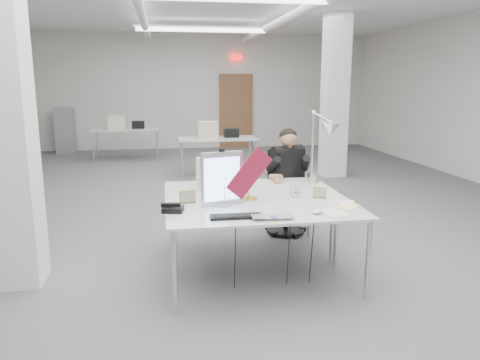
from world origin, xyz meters
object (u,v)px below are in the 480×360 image
(monitor, at_px, (222,179))
(desk_phone, at_px, (173,209))
(office_chair, at_px, (286,196))
(architect_lamp, at_px, (320,147))
(desk_main, at_px, (265,211))
(seated_person, at_px, (288,164))
(bankers_lamp, at_px, (248,184))
(laptop, at_px, (274,219))
(beige_monitor, at_px, (218,174))

(monitor, height_order, desk_phone, monitor)
(office_chair, height_order, architect_lamp, architect_lamp)
(desk_main, height_order, desk_phone, desk_phone)
(seated_person, bearing_deg, office_chair, 68.68)
(desk_main, bearing_deg, bankers_lamp, 102.19)
(laptop, relative_size, beige_monitor, 1.00)
(desk_phone, bearing_deg, laptop, -14.32)
(laptop, height_order, architect_lamp, architect_lamp)
(seated_person, xyz_separation_m, monitor, (-0.97, -1.25, 0.11))
(seated_person, xyz_separation_m, bankers_lamp, (-0.69, -1.07, 0.01))
(laptop, height_order, beige_monitor, beige_monitor)
(bankers_lamp, relative_size, beige_monitor, 0.84)
(office_chair, distance_m, desk_phone, 2.07)
(bankers_lamp, bearing_deg, beige_monitor, 112.26)
(seated_person, bearing_deg, monitor, -149.25)
(office_chair, distance_m, monitor, 1.71)
(desk_main, relative_size, architect_lamp, 1.99)
(monitor, bearing_deg, beige_monitor, 70.62)
(desk_main, xyz_separation_m, monitor, (-0.37, 0.23, 0.27))
(architect_lamp, bearing_deg, desk_phone, -142.19)
(monitor, height_order, laptop, monitor)
(seated_person, bearing_deg, laptop, -129.73)
(desk_phone, bearing_deg, bankers_lamp, 36.72)
(desk_main, distance_m, architect_lamp, 1.18)
(laptop, height_order, bankers_lamp, bankers_lamp)
(desk_main, height_order, office_chair, office_chair)
(office_chair, distance_m, laptop, 1.99)
(beige_monitor, relative_size, architect_lamp, 0.40)
(monitor, bearing_deg, office_chair, 37.44)
(bankers_lamp, bearing_deg, office_chair, 54.48)
(desk_main, bearing_deg, seated_person, 67.70)
(seated_person, relative_size, architect_lamp, 1.03)
(seated_person, bearing_deg, beige_monitor, -169.22)
(seated_person, relative_size, beige_monitor, 2.58)
(office_chair, relative_size, beige_monitor, 2.66)
(seated_person, bearing_deg, desk_main, -133.61)
(bankers_lamp, xyz_separation_m, architect_lamp, (0.85, 0.37, 0.30))
(bankers_lamp, height_order, beige_monitor, beige_monitor)
(desk_main, bearing_deg, beige_monitor, 110.13)
(desk_main, distance_m, monitor, 0.51)
(seated_person, bearing_deg, architect_lamp, -98.39)
(desk_main, height_order, architect_lamp, architect_lamp)
(laptop, bearing_deg, architect_lamp, 58.97)
(desk_phone, bearing_deg, monitor, 31.39)
(monitor, relative_size, architect_lamp, 0.56)
(seated_person, distance_m, beige_monitor, 1.10)
(laptop, relative_size, architect_lamp, 0.40)
(monitor, height_order, architect_lamp, architect_lamp)
(desk_main, distance_m, laptop, 0.35)
(desk_main, xyz_separation_m, seated_person, (0.60, 1.47, 0.16))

